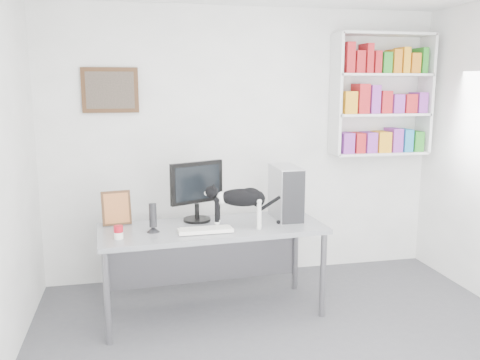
% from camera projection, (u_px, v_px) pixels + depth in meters
% --- Properties ---
extents(room, '(4.01, 4.01, 2.70)m').
position_uv_depth(room, '(314.00, 181.00, 3.21)').
color(room, '#4D4D52').
rests_on(room, ground).
extents(bookshelf, '(1.03, 0.28, 1.24)m').
position_uv_depth(bookshelf, '(382.00, 95.00, 5.19)').
color(bookshelf, silver).
rests_on(bookshelf, room).
extents(wall_art, '(0.52, 0.04, 0.42)m').
position_uv_depth(wall_art, '(110.00, 90.00, 4.74)').
color(wall_art, '#4A2B17').
rests_on(wall_art, room).
extents(desk, '(1.91, 0.84, 0.78)m').
position_uv_depth(desk, '(213.00, 270.00, 4.34)').
color(desk, gray).
rests_on(desk, room).
extents(monitor, '(0.55, 0.42, 0.53)m').
position_uv_depth(monitor, '(197.00, 191.00, 4.39)').
color(monitor, black).
rests_on(monitor, desk).
extents(keyboard, '(0.44, 0.18, 0.03)m').
position_uv_depth(keyboard, '(205.00, 230.00, 4.09)').
color(keyboard, white).
rests_on(keyboard, desk).
extents(pc_tower, '(0.21, 0.47, 0.46)m').
position_uv_depth(pc_tower, '(286.00, 192.00, 4.50)').
color(pc_tower, '#A3A4A8').
rests_on(pc_tower, desk).
extents(speaker, '(0.11, 0.11, 0.25)m').
position_uv_depth(speaker, '(153.00, 217.00, 4.08)').
color(speaker, black).
rests_on(speaker, desk).
extents(leaning_print, '(0.26, 0.13, 0.30)m').
position_uv_depth(leaning_print, '(116.00, 207.00, 4.29)').
color(leaning_print, '#4A2B17').
rests_on(leaning_print, desk).
extents(soup_can, '(0.08, 0.08, 0.10)m').
position_uv_depth(soup_can, '(118.00, 232.00, 3.91)').
color(soup_can, '#B50F1E').
rests_on(soup_can, desk).
extents(cat, '(0.58, 0.31, 0.35)m').
position_uv_depth(cat, '(240.00, 208.00, 4.19)').
color(cat, black).
rests_on(cat, desk).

